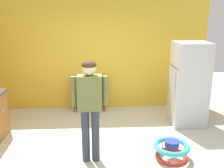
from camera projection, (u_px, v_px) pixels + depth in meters
ground_plane at (102, 154)px, 4.51m from camera, size 12.00×12.00×0.00m
back_wall at (101, 55)px, 6.38m from camera, size 5.20×0.06×2.70m
refrigerator at (189, 84)px, 5.52m from camera, size 0.73×0.68×1.78m
bookshelf at (87, 96)px, 6.45m from camera, size 0.80×0.28×0.85m
standing_person at (90, 102)px, 4.06m from camera, size 0.57×0.22×1.68m
baby_walker at (171, 150)px, 4.34m from camera, size 0.60×0.60×0.32m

